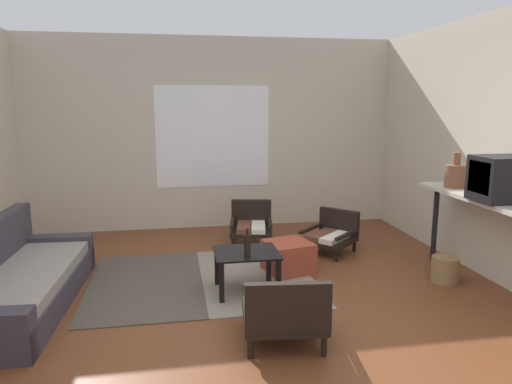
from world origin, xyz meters
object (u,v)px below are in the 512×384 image
(wicker_basket, at_px, (445,270))
(armchair_striped_foreground, at_px, (284,311))
(coffee_table, at_px, (246,259))
(console_shelf, at_px, (482,206))
(couch, at_px, (16,283))
(ottoman_orange, at_px, (288,257))
(armchair_corner, at_px, (332,233))
(clay_vase, at_px, (456,175))
(crt_television, at_px, (502,179))
(armchair_by_window, at_px, (251,224))
(glass_bottle, at_px, (247,245))

(wicker_basket, bearing_deg, armchair_striped_foreground, -153.72)
(wicker_basket, bearing_deg, coffee_table, 177.07)
(console_shelf, xyz_separation_m, wicker_basket, (-0.25, 0.15, -0.68))
(couch, relative_size, ottoman_orange, 4.67)
(armchair_corner, relative_size, clay_vase, 2.09)
(couch, xyz_separation_m, clay_vase, (4.33, 0.20, 0.82))
(armchair_corner, distance_m, wicker_basket, 1.42)
(ottoman_orange, xyz_separation_m, crt_television, (1.74, -0.97, 0.96))
(clay_vase, bearing_deg, armchair_striped_foreground, -149.62)
(armchair_by_window, distance_m, armchair_corner, 1.05)
(armchair_striped_foreground, relative_size, ottoman_orange, 1.54)
(crt_television, bearing_deg, ottoman_orange, 150.75)
(ottoman_orange, bearing_deg, console_shelf, -22.59)
(console_shelf, relative_size, crt_television, 3.58)
(armchair_corner, relative_size, crt_television, 1.62)
(coffee_table, distance_m, armchair_corner, 1.63)
(coffee_table, bearing_deg, couch, 179.66)
(couch, bearing_deg, wicker_basket, -1.62)
(ottoman_orange, distance_m, crt_television, 2.21)
(coffee_table, height_order, wicker_basket, coffee_table)
(armchair_by_window, xyz_separation_m, console_shelf, (1.95, -1.85, 0.56))
(couch, xyz_separation_m, console_shelf, (4.33, -0.27, 0.58))
(coffee_table, relative_size, crt_television, 1.27)
(armchair_by_window, bearing_deg, coffee_table, -101.18)
(couch, distance_m, coffee_table, 2.07)
(armchair_striped_foreground, relative_size, clay_vase, 1.91)
(armchair_corner, xyz_separation_m, console_shelf, (1.04, -1.32, 0.58))
(console_shelf, height_order, clay_vase, clay_vase)
(wicker_basket, bearing_deg, armchair_corner, 124.23)
(armchair_by_window, distance_m, crt_television, 2.99)
(console_shelf, xyz_separation_m, crt_television, (-0.00, -0.25, 0.31))
(ottoman_orange, distance_m, glass_bottle, 0.89)
(coffee_table, relative_size, ottoman_orange, 1.32)
(console_shelf, bearing_deg, armchair_striped_foreground, -159.85)
(couch, height_order, armchair_corner, couch)
(ottoman_orange, bearing_deg, wicker_basket, -21.00)
(crt_television, height_order, clay_vase, crt_television)
(console_shelf, bearing_deg, couch, 176.48)
(coffee_table, bearing_deg, armchair_by_window, 78.82)
(couch, bearing_deg, console_shelf, -3.52)
(console_shelf, distance_m, glass_bottle, 2.30)
(clay_vase, height_order, wicker_basket, clay_vase)
(ottoman_orange, bearing_deg, armchair_corner, 40.69)
(glass_bottle, bearing_deg, wicker_basket, 1.06)
(glass_bottle, height_order, wicker_basket, glass_bottle)
(glass_bottle, relative_size, wicker_basket, 0.98)
(armchair_striped_foreground, xyz_separation_m, console_shelf, (2.15, 0.79, 0.55))
(armchair_corner, bearing_deg, glass_bottle, -135.66)
(couch, distance_m, crt_television, 4.45)
(ottoman_orange, distance_m, clay_vase, 1.97)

